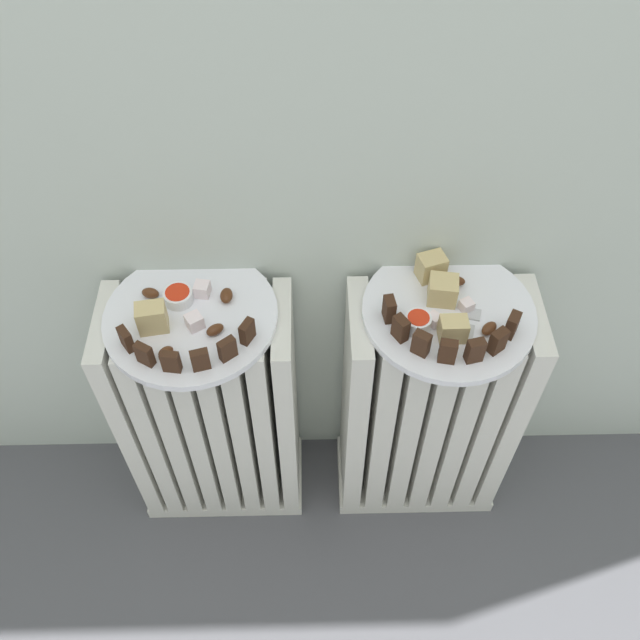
# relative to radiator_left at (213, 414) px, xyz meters

# --- Properties ---
(ground_plane) EXTENTS (6.00, 6.00, 0.00)m
(ground_plane) POSITION_rel_radiator_left_xyz_m (0.20, -0.28, -0.27)
(ground_plane) COLOR #4C4C51
(radiator_left) EXTENTS (0.32, 0.17, 0.55)m
(radiator_left) POSITION_rel_radiator_left_xyz_m (0.00, 0.00, 0.00)
(radiator_left) COLOR silver
(radiator_left) RESTS_ON ground_plane
(radiator_right) EXTENTS (0.32, 0.17, 0.55)m
(radiator_right) POSITION_rel_radiator_left_xyz_m (0.40, -0.00, -0.00)
(radiator_right) COLOR silver
(radiator_right) RESTS_ON ground_plane
(plate_left) EXTENTS (0.27, 0.27, 0.01)m
(plate_left) POSITION_rel_radiator_left_xyz_m (0.00, -0.00, 0.29)
(plate_left) COLOR white
(plate_left) RESTS_ON radiator_left
(plate_right) EXTENTS (0.27, 0.27, 0.01)m
(plate_right) POSITION_rel_radiator_left_xyz_m (0.40, -0.00, 0.29)
(plate_right) COLOR white
(plate_right) RESTS_ON radiator_right
(dark_cake_slice_left_0) EXTENTS (0.03, 0.03, 0.04)m
(dark_cake_slice_left_0) POSITION_rel_radiator_left_xyz_m (-0.08, -0.06, 0.31)
(dark_cake_slice_left_0) COLOR #382114
(dark_cake_slice_left_0) RESTS_ON plate_left
(dark_cake_slice_left_1) EXTENTS (0.03, 0.02, 0.04)m
(dark_cake_slice_left_1) POSITION_rel_radiator_left_xyz_m (-0.05, -0.09, 0.31)
(dark_cake_slice_left_1) COLOR #382114
(dark_cake_slice_left_1) RESTS_ON plate_left
(dark_cake_slice_left_2) EXTENTS (0.03, 0.02, 0.04)m
(dark_cake_slice_left_2) POSITION_rel_radiator_left_xyz_m (-0.01, -0.10, 0.31)
(dark_cake_slice_left_2) COLOR #382114
(dark_cake_slice_left_2) RESTS_ON plate_left
(dark_cake_slice_left_3) EXTENTS (0.03, 0.02, 0.04)m
(dark_cake_slice_left_3) POSITION_rel_radiator_left_xyz_m (0.03, -0.10, 0.31)
(dark_cake_slice_left_3) COLOR #382114
(dark_cake_slice_left_3) RESTS_ON plate_left
(dark_cake_slice_left_4) EXTENTS (0.03, 0.03, 0.04)m
(dark_cake_slice_left_4) POSITION_rel_radiator_left_xyz_m (0.06, -0.08, 0.31)
(dark_cake_slice_left_4) COLOR #382114
(dark_cake_slice_left_4) RESTS_ON plate_left
(dark_cake_slice_left_5) EXTENTS (0.02, 0.03, 0.04)m
(dark_cake_slice_left_5) POSITION_rel_radiator_left_xyz_m (0.09, -0.05, 0.31)
(dark_cake_slice_left_5) COLOR #382114
(dark_cake_slice_left_5) RESTS_ON plate_left
(marble_cake_slice_left_0) EXTENTS (0.05, 0.04, 0.05)m
(marble_cake_slice_left_0) POSITION_rel_radiator_left_xyz_m (-0.05, -0.03, 0.32)
(marble_cake_slice_left_0) COLOR tan
(marble_cake_slice_left_0) RESTS_ON plate_left
(turkish_delight_left_0) EXTENTS (0.03, 0.03, 0.02)m
(turkish_delight_left_0) POSITION_rel_radiator_left_xyz_m (0.01, -0.02, 0.30)
(turkish_delight_left_0) COLOR white
(turkish_delight_left_0) RESTS_ON plate_left
(turkish_delight_left_1) EXTENTS (0.03, 0.03, 0.02)m
(turkish_delight_left_1) POSITION_rel_radiator_left_xyz_m (0.02, 0.04, 0.30)
(turkish_delight_left_1) COLOR white
(turkish_delight_left_1) RESTS_ON plate_left
(medjool_date_left_0) EXTENTS (0.03, 0.03, 0.02)m
(medjool_date_left_0) POSITION_rel_radiator_left_xyz_m (-0.03, -0.08, 0.30)
(medjool_date_left_0) COLOR #4C2814
(medjool_date_left_0) RESTS_ON plate_left
(medjool_date_left_1) EXTENTS (0.03, 0.02, 0.02)m
(medjool_date_left_1) POSITION_rel_radiator_left_xyz_m (-0.06, 0.04, 0.30)
(medjool_date_left_1) COLOR #4C2814
(medjool_date_left_1) RESTS_ON plate_left
(medjool_date_left_2) EXTENTS (0.02, 0.03, 0.01)m
(medjool_date_left_2) POSITION_rel_radiator_left_xyz_m (0.05, 0.03, 0.30)
(medjool_date_left_2) COLOR #4C2814
(medjool_date_left_2) RESTS_ON plate_left
(medjool_date_left_3) EXTENTS (0.03, 0.03, 0.01)m
(medjool_date_left_3) POSITION_rel_radiator_left_xyz_m (0.04, -0.04, 0.30)
(medjool_date_left_3) COLOR #4C2814
(medjool_date_left_3) RESTS_ON plate_left
(jam_bowl_left) EXTENTS (0.05, 0.05, 0.02)m
(jam_bowl_left) POSITION_rel_radiator_left_xyz_m (-0.02, 0.03, 0.30)
(jam_bowl_left) COLOR white
(jam_bowl_left) RESTS_ON plate_left
(dark_cake_slice_right_0) EXTENTS (0.02, 0.03, 0.04)m
(dark_cake_slice_right_0) POSITION_rel_radiator_left_xyz_m (0.30, -0.01, 0.31)
(dark_cake_slice_right_0) COLOR #382114
(dark_cake_slice_right_0) RESTS_ON plate_right
(dark_cake_slice_right_1) EXTENTS (0.03, 0.03, 0.04)m
(dark_cake_slice_right_1) POSITION_rel_radiator_left_xyz_m (0.32, -0.05, 0.31)
(dark_cake_slice_right_1) COLOR #382114
(dark_cake_slice_right_1) RESTS_ON plate_right
(dark_cake_slice_right_2) EXTENTS (0.03, 0.03, 0.04)m
(dark_cake_slice_right_2) POSITION_rel_radiator_left_xyz_m (0.34, -0.08, 0.31)
(dark_cake_slice_right_2) COLOR #382114
(dark_cake_slice_right_2) RESTS_ON plate_right
(dark_cake_slice_right_3) EXTENTS (0.03, 0.02, 0.04)m
(dark_cake_slice_right_3) POSITION_rel_radiator_left_xyz_m (0.38, -0.09, 0.31)
(dark_cake_slice_right_3) COLOR #382114
(dark_cake_slice_right_3) RESTS_ON plate_right
(dark_cake_slice_right_4) EXTENTS (0.03, 0.02, 0.04)m
(dark_cake_slice_right_4) POSITION_rel_radiator_left_xyz_m (0.42, -0.09, 0.31)
(dark_cake_slice_right_4) COLOR #382114
(dark_cake_slice_right_4) RESTS_ON plate_right
(dark_cake_slice_right_5) EXTENTS (0.03, 0.03, 0.04)m
(dark_cake_slice_right_5) POSITION_rel_radiator_left_xyz_m (0.45, -0.08, 0.31)
(dark_cake_slice_right_5) COLOR #382114
(dark_cake_slice_right_5) RESTS_ON plate_right
(dark_cake_slice_right_6) EXTENTS (0.03, 0.03, 0.04)m
(dark_cake_slice_right_6) POSITION_rel_radiator_left_xyz_m (0.48, -0.05, 0.31)
(dark_cake_slice_right_6) COLOR #382114
(dark_cake_slice_right_6) RESTS_ON plate_right
(marble_cake_slice_right_0) EXTENTS (0.05, 0.05, 0.04)m
(marble_cake_slice_right_0) POSITION_rel_radiator_left_xyz_m (0.39, 0.02, 0.31)
(marble_cake_slice_right_0) COLOR tan
(marble_cake_slice_right_0) RESTS_ON plate_right
(marble_cake_slice_right_1) EXTENTS (0.05, 0.04, 0.04)m
(marble_cake_slice_right_1) POSITION_rel_radiator_left_xyz_m (0.37, 0.07, 0.31)
(marble_cake_slice_right_1) COLOR tan
(marble_cake_slice_right_1) RESTS_ON plate_right
(marble_cake_slice_right_2) EXTENTS (0.04, 0.03, 0.04)m
(marble_cake_slice_right_2) POSITION_rel_radiator_left_xyz_m (0.39, -0.05, 0.31)
(marble_cake_slice_right_2) COLOR tan
(marble_cake_slice_right_2) RESTS_ON plate_right
(turkish_delight_right_0) EXTENTS (0.03, 0.03, 0.02)m
(turkish_delight_right_0) POSITION_rel_radiator_left_xyz_m (0.37, -0.03, 0.30)
(turkish_delight_right_0) COLOR white
(turkish_delight_right_0) RESTS_ON plate_right
(turkish_delight_right_1) EXTENTS (0.02, 0.02, 0.02)m
(turkish_delight_right_1) POSITION_rel_radiator_left_xyz_m (0.42, 0.00, 0.30)
(turkish_delight_right_1) COLOR white
(turkish_delight_right_1) RESTS_ON plate_right
(medjool_date_right_0) EXTENTS (0.03, 0.02, 0.02)m
(medjool_date_right_0) POSITION_rel_radiator_left_xyz_m (0.41, 0.05, 0.30)
(medjool_date_right_0) COLOR #4C2814
(medjool_date_right_0) RESTS_ON plate_right
(medjool_date_right_1) EXTENTS (0.03, 0.03, 0.01)m
(medjool_date_right_1) POSITION_rel_radiator_left_xyz_m (0.45, -0.04, 0.30)
(medjool_date_right_1) COLOR #4C2814
(medjool_date_right_1) RESTS_ON plate_right
(jam_bowl_right) EXTENTS (0.04, 0.04, 0.03)m
(jam_bowl_right) POSITION_rel_radiator_left_xyz_m (0.34, -0.04, 0.31)
(jam_bowl_right) COLOR white
(jam_bowl_right) RESTS_ON plate_right
(fork) EXTENTS (0.04, 0.09, 0.00)m
(fork) POSITION_rel_radiator_left_xyz_m (0.43, -0.04, 0.29)
(fork) COLOR #B7B7BC
(fork) RESTS_ON plate_right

